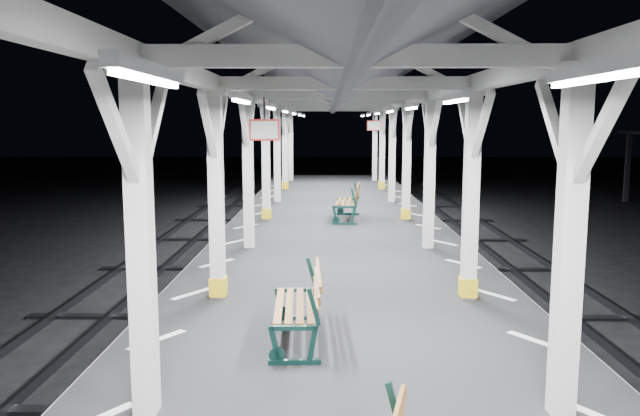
{
  "coord_description": "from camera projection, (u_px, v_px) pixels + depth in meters",
  "views": [
    {
      "loc": [
        -0.25,
        -7.71,
        3.8
      ],
      "look_at": [
        -0.39,
        3.81,
        2.2
      ],
      "focal_mm": 35.0,
      "sensor_mm": 36.0,
      "label": 1
    }
  ],
  "objects": [
    {
      "name": "hazard_stripes_left",
      "position": [
        157.0,
        340.0,
        8.05
      ],
      "size": [
        1.0,
        48.0,
        0.01
      ],
      "primitive_type": "cube",
      "color": "silver",
      "rests_on": "platform"
    },
    {
      "name": "ground",
      "position": [
        346.0,
        414.0,
        8.16
      ],
      "size": [
        120.0,
        120.0,
        0.0
      ],
      "primitive_type": "plane",
      "color": "black",
      "rests_on": "ground"
    },
    {
      "name": "hazard_stripes_right",
      "position": [
        537.0,
        341.0,
        7.99
      ],
      "size": [
        1.0,
        48.0,
        0.01
      ],
      "primitive_type": "cube",
      "color": "silver",
      "rests_on": "platform"
    },
    {
      "name": "canopy",
      "position": [
        348.0,
        58.0,
        7.51
      ],
      "size": [
        5.4,
        49.0,
        4.65
      ],
      "color": "silver",
      "rests_on": "platform"
    },
    {
      "name": "bench_far",
      "position": [
        350.0,
        201.0,
        17.83
      ],
      "size": [
        0.87,
        1.95,
        1.03
      ],
      "rotation": [
        0.0,
        0.0,
        -0.09
      ],
      "color": "#0E2B28",
      "rests_on": "platform"
    },
    {
      "name": "platform",
      "position": [
        346.0,
        378.0,
        8.09
      ],
      "size": [
        6.0,
        50.0,
        1.0
      ],
      "primitive_type": "cube",
      "color": "black",
      "rests_on": "ground"
    },
    {
      "name": "bench_mid",
      "position": [
        303.0,
        303.0,
        7.99
      ],
      "size": [
        0.71,
        1.73,
        0.92
      ],
      "rotation": [
        0.0,
        0.0,
        0.04
      ],
      "color": "#0E2B28",
      "rests_on": "platform"
    }
  ]
}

